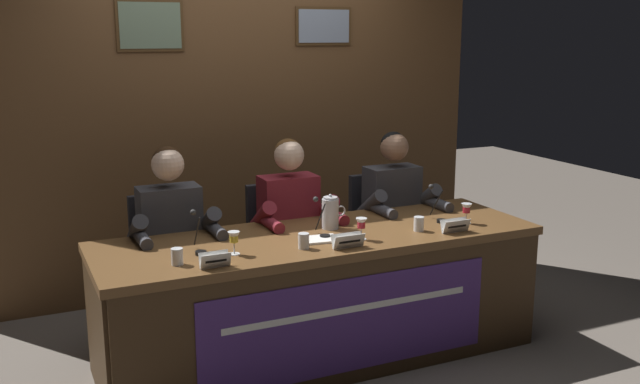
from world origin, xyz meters
The scene contains 23 objects.
ground_plane centered at (0.00, 0.00, 0.00)m, with size 12.00×12.00×0.00m, color #70665B.
wall_back_panelled centered at (0.00, 1.39, 1.30)m, with size 3.78×0.14×2.60m.
conference_table centered at (0.00, -0.11, 0.50)m, with size 2.58×0.83×0.75m.
chair_left centered at (-0.76, 0.60, 0.45)m, with size 0.44×0.45×0.92m.
panelist_left centered at (-0.76, 0.40, 0.73)m, with size 0.51×0.48×1.24m.
nameplate_left centered at (-0.72, -0.33, 0.79)m, with size 0.15×0.06×0.08m.
juice_glass_left centered at (-0.57, -0.16, 0.84)m, with size 0.06×0.06×0.12m.
water_cup_left centered at (-0.88, -0.20, 0.79)m, with size 0.06×0.06×0.08m.
microphone_left centered at (-0.73, -0.05, 0.83)m, with size 0.06×0.17×0.22m.
chair_center centered at (0.00, 0.60, 0.45)m, with size 0.44×0.45×0.92m.
panelist_center centered at (0.00, 0.40, 0.73)m, with size 0.51×0.48×1.24m.
nameplate_center centered at (0.03, -0.31, 0.79)m, with size 0.18×0.06×0.08m.
juice_glass_center centered at (0.17, -0.19, 0.84)m, with size 0.06×0.06×0.12m.
water_cup_center centered at (-0.20, -0.22, 0.79)m, with size 0.06×0.06×0.08m.
microphone_center centered at (-0.01, -0.05, 0.83)m, with size 0.06×0.17×0.22m.
chair_right centered at (0.76, 0.60, 0.45)m, with size 0.44×0.45×0.92m.
panelist_right centered at (0.76, 0.40, 0.73)m, with size 0.51×0.48×1.24m.
nameplate_right centered at (0.73, -0.29, 0.79)m, with size 0.17×0.06×0.08m.
juice_glass_right centered at (0.91, -0.16, 0.84)m, with size 0.06×0.06×0.12m.
water_cup_right centered at (0.56, -0.18, 0.79)m, with size 0.06×0.06×0.08m.
microphone_right centered at (0.78, -0.04, 0.83)m, with size 0.06×0.17×0.22m.
water_pitcher_central centered at (0.11, 0.09, 0.85)m, with size 0.15×0.10×0.21m.
document_stack_center centered at (-0.05, -0.11, 0.76)m, with size 0.23×0.18×0.01m.
Camera 1 is at (-1.65, -3.58, 1.89)m, focal length 39.87 mm.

